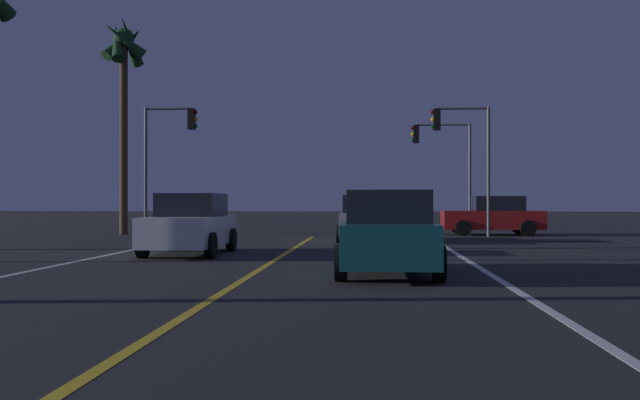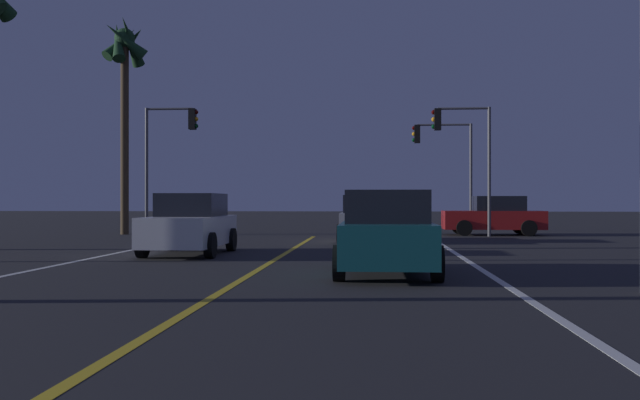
% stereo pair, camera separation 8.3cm
% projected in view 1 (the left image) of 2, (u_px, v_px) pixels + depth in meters
% --- Properties ---
extents(lane_edge_right, '(0.16, 35.59, 0.01)m').
position_uv_depth(lane_edge_right, '(521.00, 293.00, 11.29)').
color(lane_edge_right, silver).
rests_on(lane_edge_right, ground).
extents(lane_center_divider, '(0.16, 35.59, 0.01)m').
position_uv_depth(lane_center_divider, '(226.00, 291.00, 11.63)').
color(lane_center_divider, gold).
rests_on(lane_center_divider, ground).
extents(car_lead_same_lane, '(2.02, 4.30, 1.70)m').
position_uv_depth(car_lead_same_lane, '(388.00, 234.00, 14.21)').
color(car_lead_same_lane, black).
rests_on(car_lead_same_lane, ground).
extents(car_crossing_side, '(4.30, 2.02, 1.70)m').
position_uv_depth(car_crossing_side, '(493.00, 216.00, 30.64)').
color(car_crossing_side, black).
rests_on(car_crossing_side, ground).
extents(car_oncoming, '(2.02, 4.30, 1.70)m').
position_uv_depth(car_oncoming, '(191.00, 225.00, 19.62)').
color(car_oncoming, black).
rests_on(car_oncoming, ground).
extents(car_ahead_far, '(2.02, 4.30, 1.70)m').
position_uv_depth(car_ahead_far, '(366.00, 219.00, 25.98)').
color(car_ahead_far, black).
rests_on(car_ahead_far, ground).
extents(traffic_light_near_right, '(2.47, 0.36, 5.42)m').
position_uv_depth(traffic_light_near_right, '(461.00, 141.00, 29.44)').
color(traffic_light_near_right, '#4C4C51').
rests_on(traffic_light_near_right, ground).
extents(traffic_light_near_left, '(2.35, 0.36, 5.52)m').
position_uv_depth(traffic_light_near_left, '(170.00, 142.00, 30.33)').
color(traffic_light_near_left, '#4C4C51').
rests_on(traffic_light_near_left, ground).
extents(traffic_light_far_right, '(2.98, 0.36, 5.33)m').
position_uv_depth(traffic_light_far_right, '(442.00, 151.00, 34.95)').
color(traffic_light_far_right, '#4C4C51').
rests_on(traffic_light_far_right, ground).
extents(street_lamp_right_near, '(1.95, 0.44, 7.40)m').
position_uv_depth(street_lamp_right_near, '(619.00, 1.00, 11.36)').
color(street_lamp_right_near, '#4C4C51').
rests_on(street_lamp_right_near, ground).
extents(street_lamp_left_mid, '(2.33, 0.44, 8.54)m').
position_uv_depth(street_lamp_left_mid, '(10.00, 41.00, 17.10)').
color(street_lamp_left_mid, '#4C4C51').
rests_on(street_lamp_left_mid, ground).
extents(palm_tree_left_far, '(2.14, 2.09, 9.67)m').
position_uv_depth(palm_tree_left_far, '(124.00, 62.00, 31.22)').
color(palm_tree_left_far, '#473826').
rests_on(palm_tree_left_far, ground).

